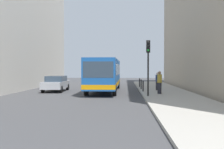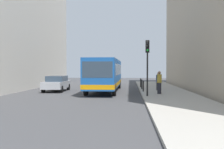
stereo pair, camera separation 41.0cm
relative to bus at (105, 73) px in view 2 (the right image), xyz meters
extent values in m
plane|color=#424244|center=(0.07, -3.34, -1.73)|extent=(80.00, 80.00, 0.00)
cube|color=#ADA89E|center=(5.47, -3.34, -1.65)|extent=(4.40, 40.00, 0.15)
cube|color=#19519E|center=(0.00, -0.11, 0.02)|extent=(2.61, 11.02, 2.50)
cube|color=orange|center=(0.00, -0.11, -0.93)|extent=(2.63, 11.04, 0.36)
cube|color=#2D3D4C|center=(-0.05, -5.59, 0.37)|extent=(2.26, 0.08, 1.20)
cube|color=#2D3D4C|center=(0.00, 0.39, 0.37)|extent=(2.61, 9.42, 1.00)
cylinder|color=black|center=(1.09, -4.02, -1.23)|extent=(0.29, 1.00, 1.00)
cylinder|color=black|center=(-1.17, -3.99, -1.23)|extent=(0.29, 1.00, 1.00)
cylinder|color=black|center=(1.17, 3.78, -1.23)|extent=(0.29, 1.00, 1.00)
cylinder|color=black|center=(-1.09, 3.81, -1.23)|extent=(0.29, 1.00, 1.00)
cube|color=#A5A8AD|center=(-4.68, -0.16, -1.09)|extent=(1.91, 4.44, 0.64)
cube|color=#2D3D4C|center=(-4.69, -0.01, -0.51)|extent=(1.66, 2.50, 0.52)
cylinder|color=black|center=(-3.82, -1.63, -1.41)|extent=(0.24, 0.65, 0.64)
cylinder|color=black|center=(-5.46, -1.68, -1.41)|extent=(0.24, 0.65, 0.64)
cylinder|color=black|center=(-3.90, 1.36, -1.41)|extent=(0.24, 0.65, 0.64)
cylinder|color=black|center=(-5.54, 1.32, -1.41)|extent=(0.24, 0.65, 0.64)
cube|color=#A5A8AD|center=(-0.04, 9.19, -1.09)|extent=(1.91, 4.44, 0.64)
cube|color=#2D3D4C|center=(-0.04, 9.34, -0.51)|extent=(1.66, 2.50, 0.52)
cylinder|color=black|center=(0.82, 7.71, -1.41)|extent=(0.24, 0.65, 0.64)
cylinder|color=black|center=(-0.82, 7.67, -1.41)|extent=(0.24, 0.65, 0.64)
cylinder|color=black|center=(0.75, 10.71, -1.41)|extent=(0.24, 0.65, 0.64)
cylinder|color=black|center=(-0.89, 10.67, -1.41)|extent=(0.24, 0.65, 0.64)
cylinder|color=black|center=(3.62, -5.30, 0.02)|extent=(0.12, 0.12, 3.20)
cube|color=black|center=(3.62, -5.30, 2.07)|extent=(0.28, 0.24, 0.90)
sphere|color=black|center=(3.62, -5.43, 2.35)|extent=(0.16, 0.16, 0.16)
sphere|color=black|center=(3.62, -5.43, 2.07)|extent=(0.16, 0.16, 0.16)
sphere|color=green|center=(3.62, -5.43, 1.79)|extent=(0.16, 0.16, 0.16)
cylinder|color=black|center=(3.52, -1.49, -1.10)|extent=(0.11, 0.11, 0.95)
cylinder|color=black|center=(3.52, 1.34, -1.10)|extent=(0.11, 0.11, 0.95)
cylinder|color=black|center=(3.52, 4.17, -1.10)|extent=(0.11, 0.11, 0.95)
cylinder|color=#26262D|center=(4.70, -3.47, -1.13)|extent=(0.32, 0.32, 0.89)
cylinder|color=gold|center=(4.70, -3.47, -0.35)|extent=(0.38, 0.38, 0.68)
sphere|color=#8C6647|center=(4.70, -3.47, 0.12)|extent=(0.24, 0.24, 0.24)
cylinder|color=#26262D|center=(4.97, -0.01, -1.17)|extent=(0.32, 0.32, 0.81)
cylinder|color=navy|center=(4.97, -0.01, -0.45)|extent=(0.38, 0.38, 0.63)
sphere|color=beige|center=(4.97, -0.01, -0.03)|extent=(0.22, 0.22, 0.22)
camera|label=1|loc=(1.93, -24.28, 0.43)|focal=41.09mm
camera|label=2|loc=(2.34, -24.25, 0.43)|focal=41.09mm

